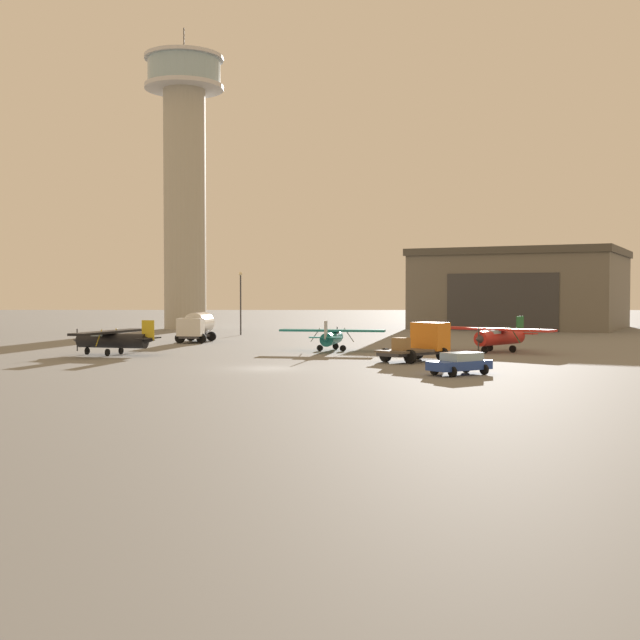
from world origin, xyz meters
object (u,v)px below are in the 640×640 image
(airplane_teal, at_px, (332,337))
(light_post_west, at_px, (241,297))
(airplane_red, at_px, (501,336))
(truck_flatbed_orange, at_px, (422,343))
(truck_fuel_tanker_white, at_px, (197,326))
(car_blue, at_px, (460,363))
(control_tower, at_px, (185,169))
(airplane_black, at_px, (113,339))

(airplane_teal, bearing_deg, light_post_west, 30.63)
(airplane_red, xyz_separation_m, airplane_teal, (-14.44, 0.72, -0.13))
(truck_flatbed_orange, xyz_separation_m, light_post_west, (-17.64, 37.86, 3.26))
(airplane_teal, distance_m, truck_fuel_tanker_white, 19.42)
(truck_fuel_tanker_white, bearing_deg, car_blue, 38.16)
(control_tower, distance_m, light_post_west, 27.12)
(airplane_teal, xyz_separation_m, truck_fuel_tanker_white, (-13.92, 13.53, 0.41))
(airplane_red, relative_size, car_blue, 1.99)
(airplane_black, bearing_deg, truck_flatbed_orange, -176.86)
(airplane_red, distance_m, airplane_black, 32.40)
(car_blue, bearing_deg, control_tower, -101.73)
(airplane_black, bearing_deg, airplane_teal, -149.61)
(control_tower, relative_size, airplane_black, 4.39)
(airplane_black, bearing_deg, light_post_west, -86.35)
(airplane_red, xyz_separation_m, car_blue, (-6.56, -19.95, -0.66))
(airplane_teal, height_order, car_blue, airplane_teal)
(truck_fuel_tanker_white, bearing_deg, airplane_red, 68.97)
(control_tower, height_order, light_post_west, control_tower)
(airplane_red, xyz_separation_m, truck_flatbed_orange, (-7.75, -9.32, -0.05))
(car_blue, bearing_deg, light_post_west, -103.93)
(control_tower, bearing_deg, airplane_red, -52.70)
(airplane_red, height_order, light_post_west, light_post_west)
(airplane_red, height_order, car_blue, airplane_red)
(airplane_black, distance_m, light_post_west, 33.43)
(truck_flatbed_orange, height_order, light_post_west, light_post_west)
(airplane_black, distance_m, truck_fuel_tanker_white, 18.68)
(airplane_red, height_order, airplane_teal, airplane_red)
(airplane_red, bearing_deg, airplane_black, -40.84)
(airplane_teal, relative_size, truck_fuel_tanker_white, 1.43)
(airplane_red, height_order, airplane_black, airplane_red)
(light_post_west, bearing_deg, airplane_black, -101.72)
(airplane_teal, distance_m, light_post_west, 30.08)
(truck_fuel_tanker_white, distance_m, car_blue, 40.57)
(car_blue, distance_m, light_post_west, 52.16)
(airplane_black, relative_size, car_blue, 2.26)
(airplane_black, relative_size, light_post_west, 1.27)
(control_tower, bearing_deg, airplane_teal, -65.44)
(airplane_teal, xyz_separation_m, light_post_west, (-10.96, 27.82, 3.34))
(airplane_black, relative_size, truck_fuel_tanker_white, 1.49)
(control_tower, relative_size, airplane_teal, 4.57)
(airplane_black, xyz_separation_m, truck_flatbed_orange, (24.40, -5.29, 0.02))
(truck_fuel_tanker_white, distance_m, light_post_west, 14.88)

